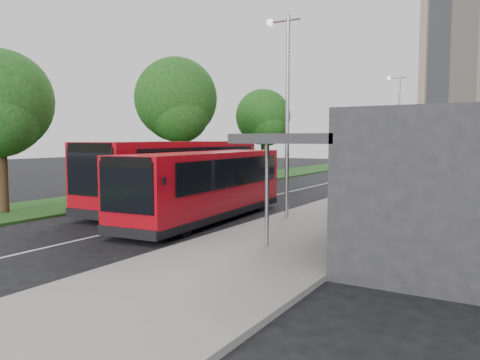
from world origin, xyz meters
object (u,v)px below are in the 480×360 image
Objects in this scene: car_far at (392,161)px; bus_main at (206,186)px; car_near at (407,163)px; bollard at (394,177)px; lamp_post_near at (286,103)px; lamp_post_far at (397,120)px; litter_bin at (379,189)px; tree_mid at (176,104)px; tree_far at (263,120)px; bus_second at (178,174)px; tree_near at (2,108)px.

bus_main is at bearing -76.60° from car_far.
bus_main is 38.73m from car_near.
bus_main reaches higher than bollard.
car_far is at bearing 103.05° from bollard.
lamp_post_near is at bearing 28.61° from bus_main.
lamp_post_far reaches higher than litter_bin.
bollard is (-1.21, 8.98, 0.01)m from litter_bin.
tree_mid reaches higher than tree_far.
bollard is at bearing 87.94° from lamp_post_near.
car_near is (-2.55, 16.96, -4.07)m from lamp_post_far.
bus_second is at bearing -137.51° from litter_bin.
lamp_post_far is (11.13, 24.95, 0.11)m from tree_near.
bus_main is at bearing 20.69° from tree_near.
car_far is at bearing 87.07° from bus_second.
lamp_post_near reaches higher than litter_bin.
tree_far is 0.95× the size of lamp_post_far.
tree_near is at bearing -114.04° from lamp_post_far.
tree_far reaches higher than bus_main.
tree_near is 0.89× the size of lamp_post_near.
car_near is (0.14, 38.72, -0.77)m from bus_main.
lamp_post_far is 17.63m from car_near.
bus_main reaches higher than car_far.
tree_mid is at bearing 147.64° from lamp_post_near.
tree_far is at bearing -93.51° from car_far.
tree_near is 12.18m from lamp_post_near.
tree_near reaches higher than bollard.
tree_mid is 31.50m from car_near.
tree_mid is 1.07× the size of lamp_post_far.
litter_bin is 29.54m from car_near.
bus_second is 11.37× the size of bollard.
lamp_post_near is 0.71× the size of bus_second.
car_near is (8.58, 17.91, -4.28)m from tree_far.
tree_near is at bearing -90.00° from tree_far.
tree_near reaches higher than bus_main.
car_far is (5.66, 47.87, -4.06)m from tree_near.
bollard is at bearing -79.56° from lamp_post_far.
tree_far is at bearing 138.86° from litter_bin.
tree_near is 24.00m from tree_far.
lamp_post_near is 0.80× the size of bus_main.
tree_near is 2.13× the size of car_far.
tree_far is at bearing 90.00° from tree_near.
tree_mid is 12.02m from tree_far.
car_near is at bearing 64.40° from tree_far.
bus_second is (5.15, -6.44, -3.90)m from tree_mid.
litter_bin is at bearing -81.58° from lamp_post_far.
tree_mid is 13.85m from litter_bin.
tree_mid reaches higher than tree_near.
lamp_post_near is at bearing -32.36° from tree_mid.
tree_far is at bearing -135.09° from car_near.
car_near is (-2.55, 36.96, -4.07)m from lamp_post_near.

